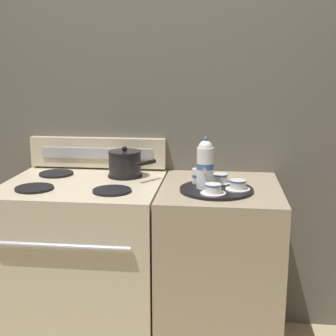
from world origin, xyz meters
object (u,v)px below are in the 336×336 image
(stove, at_px, (86,266))
(teacup_right, at_px, (220,178))
(teapot, at_px, (205,164))
(teacup_front, at_px, (213,189))
(serving_tray, at_px, (216,190))
(saucepan, at_px, (125,163))
(teacup_left, at_px, (238,185))
(creamer_jug, at_px, (198,176))

(stove, distance_m, teacup_right, 0.86)
(teapot, height_order, teacup_front, teapot)
(stove, bearing_deg, serving_tray, -6.82)
(saucepan, relative_size, teacup_left, 2.25)
(serving_tray, xyz_separation_m, teacup_left, (0.10, -0.02, 0.03))
(serving_tray, bearing_deg, creamer_jug, 136.23)
(teapot, bearing_deg, serving_tray, 5.09)
(teapot, relative_size, teacup_right, 2.12)
(serving_tray, distance_m, teacup_left, 0.11)
(serving_tray, height_order, teacup_left, teacup_left)
(teacup_front, bearing_deg, teapot, 113.25)
(teacup_left, bearing_deg, stove, 172.78)
(saucepan, distance_m, teacup_left, 0.64)
(teacup_right, bearing_deg, saucepan, 165.23)
(teapot, bearing_deg, stove, 172.14)
(teacup_left, distance_m, teacup_front, 0.14)
(teacup_right, xyz_separation_m, creamer_jug, (-0.11, -0.01, 0.01))
(teacup_right, bearing_deg, stove, -178.48)
(stove, height_order, saucepan, saucepan)
(stove, relative_size, teacup_front, 7.95)
(teacup_left, distance_m, teacup_right, 0.15)
(teapot, xyz_separation_m, teacup_right, (0.07, 0.11, -0.09))
(stove, relative_size, serving_tray, 2.65)
(teacup_right, bearing_deg, teapot, -123.88)
(serving_tray, bearing_deg, teacup_right, 81.37)
(teapot, height_order, teacup_left, teapot)
(teacup_front, xyz_separation_m, creamer_jug, (-0.08, 0.19, 0.01))
(teacup_front, relative_size, creamer_jug, 1.60)
(stove, relative_size, teacup_left, 7.95)
(saucepan, bearing_deg, teapot, -28.77)
(stove, distance_m, creamer_jug, 0.78)
(serving_tray, distance_m, teapot, 0.14)
(teacup_front, bearing_deg, serving_tray, 82.42)
(saucepan, xyz_separation_m, teacup_left, (0.59, -0.25, -0.04))
(serving_tray, xyz_separation_m, teapot, (-0.06, -0.00, 0.12))
(teacup_left, height_order, creamer_jug, creamer_jug)
(saucepan, relative_size, teapot, 1.06)
(stove, height_order, teacup_front, teacup_front)
(teapot, distance_m, teacup_left, 0.18)
(stove, distance_m, teacup_left, 0.93)
(stove, bearing_deg, teapot, -7.86)
(saucepan, distance_m, teacup_front, 0.58)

